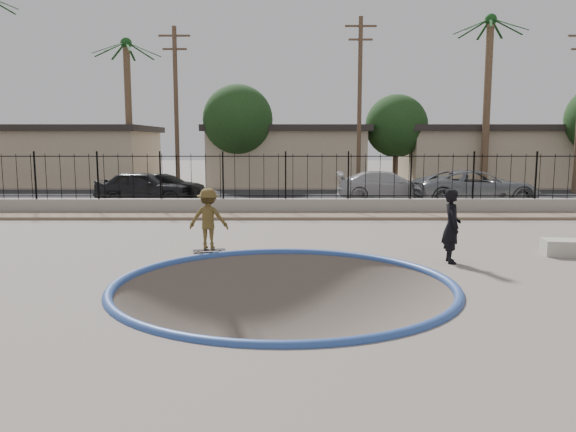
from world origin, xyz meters
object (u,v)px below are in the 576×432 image
(videographer, at_px, (452,226))
(concrete_ledge, at_px, (576,248))
(skateboard, at_px, (209,250))
(car_a, at_px, (144,187))
(car_c, at_px, (387,186))
(car_b, at_px, (165,187))
(car_d, at_px, (476,187))
(skater, at_px, (209,222))

(videographer, distance_m, concrete_ledge, 3.63)
(skateboard, bearing_deg, videographer, -23.54)
(car_a, relative_size, car_c, 0.90)
(car_b, bearing_deg, skateboard, -158.02)
(car_d, bearing_deg, car_a, 84.03)
(skater, height_order, car_c, skater)
(car_b, bearing_deg, car_d, -91.49)
(concrete_ledge, xyz_separation_m, car_a, (-14.13, 12.12, 0.58))
(skateboard, height_order, car_a, car_a)
(concrete_ledge, xyz_separation_m, car_b, (-13.34, 13.00, 0.47))
(skater, height_order, concrete_ledge, skater)
(skater, relative_size, car_c, 0.33)
(car_d, bearing_deg, videographer, 155.75)
(concrete_ledge, relative_size, car_d, 0.29)
(concrete_ledge, bearing_deg, car_d, 83.86)
(concrete_ledge, height_order, car_a, car_a)
(concrete_ledge, distance_m, car_a, 18.63)
(skateboard, distance_m, car_b, 13.18)
(concrete_ledge, distance_m, car_b, 18.64)
(videographer, height_order, car_b, videographer)
(car_a, height_order, car_d, car_d)
(videographer, bearing_deg, car_d, -18.87)
(car_b, bearing_deg, car_a, 142.99)
(videographer, relative_size, car_a, 0.41)
(skater, bearing_deg, car_d, -131.20)
(skateboard, xyz_separation_m, videographer, (5.99, -1.26, 0.83))
(videographer, height_order, car_c, videographer)
(car_a, bearing_deg, videographer, -139.23)
(concrete_ledge, distance_m, car_c, 13.26)
(videographer, xyz_separation_m, car_b, (-9.88, 13.84, -0.22))
(car_a, bearing_deg, car_d, -91.38)
(skater, relative_size, skateboard, 1.83)
(car_c, bearing_deg, car_a, 97.20)
(skater, height_order, car_a, skater)
(videographer, bearing_deg, car_c, -1.62)
(skater, xyz_separation_m, concrete_ledge, (9.45, -0.42, -0.59))
(skateboard, height_order, videographer, videographer)
(car_d, bearing_deg, car_c, 63.82)
(concrete_ledge, relative_size, car_c, 0.33)
(concrete_ledge, distance_m, car_d, 11.48)
(skater, bearing_deg, car_c, -115.69)
(skater, relative_size, car_d, 0.28)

